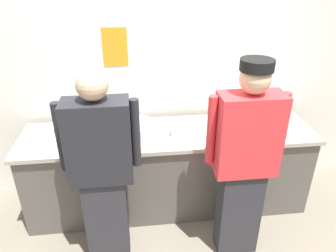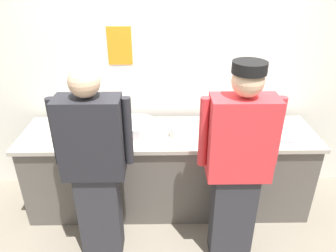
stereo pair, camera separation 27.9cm
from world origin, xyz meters
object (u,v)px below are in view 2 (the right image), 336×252
chef_near_left (95,165)px  plate_stack_front (181,132)px  squeeze_bottle_primary (60,120)px  deli_cup (91,140)px  sheet_tray (266,131)px  mixing_bowl_steel (136,126)px  ramekin_yellow_sauce (75,133)px  chef_center (238,164)px  ramekin_orange_sauce (231,128)px

chef_near_left → plate_stack_front: (0.72, 0.53, 0.01)m
squeeze_bottle_primary → deli_cup: squeeze_bottle_primary is taller
plate_stack_front → sheet_tray: bearing=4.1°
squeeze_bottle_primary → deli_cup: 0.49m
deli_cup → plate_stack_front: bearing=9.4°
mixing_bowl_steel → ramekin_yellow_sauce: mixing_bowl_steel is taller
mixing_bowl_steel → deli_cup: mixing_bowl_steel is taller
chef_near_left → deli_cup: bearing=104.6°
chef_near_left → chef_center: chef_center is taller
plate_stack_front → sheet_tray: (0.83, 0.06, -0.04)m
chef_center → ramekin_yellow_sauce: bearing=157.1°
sheet_tray → deli_cup: (-1.65, -0.20, 0.03)m
chef_near_left → ramekin_yellow_sauce: size_ratio=21.51×
sheet_tray → deli_cup: deli_cup is taller
chef_near_left → ramekin_orange_sauce: (1.22, 0.64, -0.01)m
chef_near_left → chef_center: size_ratio=0.98×
chef_center → ramekin_orange_sauce: size_ratio=17.51×
ramekin_yellow_sauce → ramekin_orange_sauce: (1.51, 0.09, -0.00)m
chef_near_left → mixing_bowl_steel: 0.70m
squeeze_bottle_primary → ramekin_orange_sauce: 1.69m
ramekin_orange_sauce → deli_cup: (-1.32, -0.24, 0.02)m
chef_near_left → deli_cup: 0.41m
sheet_tray → squeeze_bottle_primary: 2.03m
ramekin_orange_sauce → chef_near_left: bearing=-152.3°
plate_stack_front → deli_cup: plate_stack_front is taller
plate_stack_front → sheet_tray: plate_stack_front is taller
chef_near_left → squeeze_bottle_primary: (-0.47, 0.72, 0.06)m
mixing_bowl_steel → ramekin_yellow_sauce: bearing=-171.7°
ramekin_yellow_sauce → deli_cup: (0.19, -0.16, 0.02)m
ramekin_yellow_sauce → deli_cup: size_ratio=0.89×
plate_stack_front → mixing_bowl_steel: bearing=166.1°
plate_stack_front → ramekin_orange_sauce: bearing=12.0°
squeeze_bottle_primary → deli_cup: (0.37, -0.33, -0.05)m
sheet_tray → squeeze_bottle_primary: size_ratio=2.53×
ramekin_yellow_sauce → chef_near_left: bearing=-62.0°
squeeze_bottle_primary → ramekin_yellow_sauce: (0.18, -0.17, -0.06)m
mixing_bowl_steel → ramekin_orange_sauce: bearing=0.0°
chef_near_left → mixing_bowl_steel: chef_near_left is taller
mixing_bowl_steel → sheet_tray: size_ratio=0.79×
chef_near_left → squeeze_bottle_primary: bearing=123.1°
ramekin_yellow_sauce → sheet_tray: bearing=1.2°
mixing_bowl_steel → deli_cup: bearing=-148.0°
sheet_tray → ramekin_orange_sauce: 0.33m
chef_near_left → ramekin_orange_sauce: size_ratio=17.10×
chef_center → ramekin_yellow_sauce: size_ratio=22.03×
chef_near_left → chef_center: bearing=-2.5°
chef_center → deli_cup: size_ratio=19.67×
mixing_bowl_steel → chef_near_left: bearing=-114.0°
chef_near_left → deli_cup: (-0.10, 0.40, 0.01)m
plate_stack_front → squeeze_bottle_primary: size_ratio=1.08×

